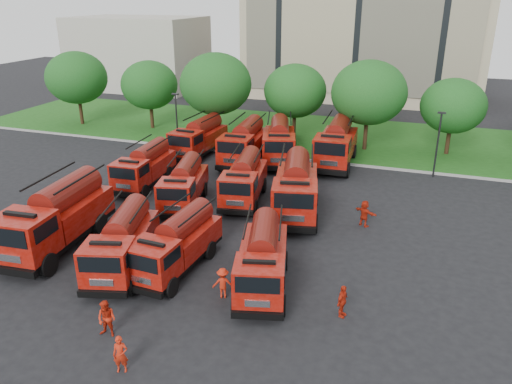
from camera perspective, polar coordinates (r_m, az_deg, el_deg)
ground at (r=27.65m, az=-6.75°, el=-7.15°), size 140.00×140.00×0.00m
lawn at (r=50.62m, az=6.02°, el=6.59°), size 70.00×16.00×0.12m
curb at (r=43.08m, az=3.50°, el=3.93°), size 70.00×0.30×0.14m
side_building at (r=77.75m, az=-13.25°, el=15.23°), size 18.00×12.00×10.00m
tree_0 at (r=56.46m, az=-19.83°, el=12.19°), size 6.30×6.30×7.70m
tree_1 at (r=52.82m, az=-12.09°, el=11.87°), size 5.71×5.71×6.98m
tree_2 at (r=47.74m, az=-4.62°, el=12.22°), size 6.72×6.72×8.22m
tree_3 at (r=47.92m, az=4.48°, el=11.45°), size 5.88×5.88×7.19m
tree_4 at (r=45.12m, az=12.78°, el=11.02°), size 6.55×6.55×8.01m
tree_5 at (r=46.05m, az=21.60°, el=9.13°), size 5.46×5.46×6.68m
lamp_post_0 at (r=45.30m, az=-9.06°, el=8.31°), size 0.60×0.25×5.11m
lamp_post_1 at (r=40.21m, az=20.07°, el=5.51°), size 0.60×0.25×5.11m
fire_truck_0 at (r=29.65m, az=-21.83°, el=-2.65°), size 3.45×8.19×3.64m
fire_truck_1 at (r=26.43m, az=-15.01°, el=-5.54°), size 3.95×6.96×3.00m
fire_truck_2 at (r=25.82m, az=-9.09°, el=-5.82°), size 2.66×6.51×2.91m
fire_truck_3 at (r=24.09m, az=0.73°, el=-7.65°), size 3.77×6.81×2.94m
fire_truck_4 at (r=37.43m, az=-12.61°, el=2.89°), size 2.73×6.64×2.96m
fire_truck_5 at (r=33.52m, az=-8.24°, el=0.88°), size 3.61×6.68×2.89m
fire_truck_6 at (r=33.87m, az=-1.35°, el=1.48°), size 3.44×6.99×3.05m
fire_truck_7 at (r=31.92m, az=4.58°, el=0.53°), size 4.25×8.06×3.49m
fire_truck_8 at (r=43.79m, az=-6.53°, el=6.21°), size 2.83×7.08×3.17m
fire_truck_9 at (r=41.67m, az=-1.34°, el=5.67°), size 3.09×7.54×3.36m
fire_truck_10 at (r=41.93m, az=2.67°, el=5.77°), size 4.47×7.83×3.38m
fire_truck_11 at (r=41.53m, az=9.16°, el=5.51°), size 3.21×8.03×3.60m
firefighter_0 at (r=20.74m, az=-15.01°, el=-19.13°), size 0.68×0.59×1.54m
firefighter_1 at (r=22.58m, az=-16.46°, el=-15.43°), size 0.83×0.49×1.66m
firefighter_2 at (r=23.11m, az=9.72°, el=-13.79°), size 0.73×1.01×1.54m
firefighter_3 at (r=24.06m, az=-3.76°, el=-11.88°), size 1.10×0.84×1.52m
firefighter_4 at (r=29.44m, az=-15.65°, el=-5.96°), size 0.96×0.89×1.65m
firefighter_5 at (r=31.42m, az=12.17°, el=-3.78°), size 1.66×1.34×1.66m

